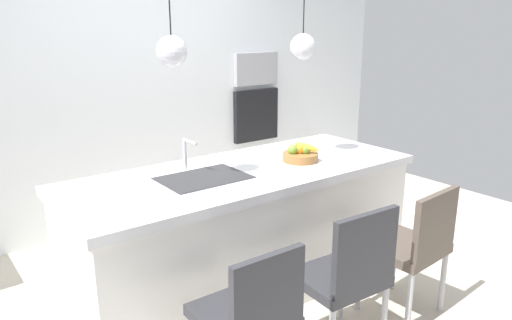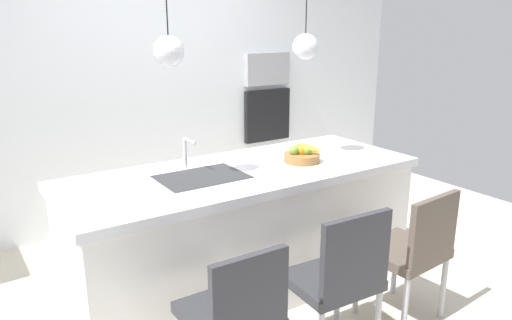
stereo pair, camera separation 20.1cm
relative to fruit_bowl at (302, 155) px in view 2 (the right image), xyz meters
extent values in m
plane|color=beige|center=(-0.45, 0.07, -0.94)|extent=(6.60, 6.60, 0.00)
cube|color=white|center=(-0.45, 1.72, 0.36)|extent=(6.00, 0.10, 2.60)
cube|color=white|center=(-0.45, 0.07, -0.53)|extent=(2.42, 0.89, 0.83)
cube|color=white|center=(-0.45, 0.07, -0.08)|extent=(2.48, 0.95, 0.06)
cube|color=#2D2D30|center=(-0.78, 0.07, -0.05)|extent=(0.56, 0.40, 0.02)
cylinder|color=silver|center=(-0.78, 0.31, 0.06)|extent=(0.02, 0.02, 0.22)
cylinder|color=silver|center=(-0.78, 0.23, 0.16)|extent=(0.02, 0.16, 0.02)
cylinder|color=#9E6B38|center=(0.00, 0.00, -0.02)|extent=(0.26, 0.26, 0.06)
sphere|color=red|center=(0.02, 0.02, 0.04)|extent=(0.08, 0.08, 0.08)
sphere|color=olive|center=(-0.05, 0.02, 0.04)|extent=(0.07, 0.07, 0.07)
sphere|color=olive|center=(0.02, -0.03, 0.04)|extent=(0.07, 0.07, 0.07)
sphere|color=orange|center=(0.00, 0.00, 0.04)|extent=(0.08, 0.08, 0.08)
ellipsoid|color=yellow|center=(0.03, -0.04, 0.06)|extent=(0.15, 0.17, 0.09)
cube|color=#9E9EA3|center=(0.83, 1.65, 0.46)|extent=(0.54, 0.08, 0.34)
cube|color=black|center=(0.83, 1.65, -0.04)|extent=(0.56, 0.08, 0.56)
cube|color=#333338|center=(-1.10, -0.81, -0.48)|extent=(0.42, 0.45, 0.06)
cube|color=#333338|center=(-1.10, -1.01, -0.26)|extent=(0.40, 0.04, 0.38)
cube|color=#333338|center=(-0.42, -0.81, -0.50)|extent=(0.49, 0.44, 0.06)
cube|color=#333338|center=(-0.43, -1.00, -0.25)|extent=(0.45, 0.07, 0.43)
cylinder|color=#B2B2B7|center=(-0.20, -0.64, -0.74)|extent=(0.04, 0.04, 0.41)
cylinder|color=#B2B2B7|center=(-0.61, -0.62, -0.74)|extent=(0.04, 0.04, 0.41)
cube|color=brown|center=(0.19, -0.81, -0.48)|extent=(0.50, 0.47, 0.06)
cube|color=brown|center=(0.20, -1.01, -0.26)|extent=(0.45, 0.07, 0.39)
cylinder|color=#B2B2B7|center=(0.38, -0.61, -0.73)|extent=(0.04, 0.04, 0.43)
cylinder|color=#B2B2B7|center=(-0.03, -0.64, -0.73)|extent=(0.04, 0.04, 0.43)
cylinder|color=#B2B2B7|center=(0.41, -0.98, -0.73)|extent=(0.04, 0.04, 0.43)
cylinder|color=#B2B2B7|center=(0.00, -1.01, -0.73)|extent=(0.04, 0.04, 0.43)
sphere|color=silver|center=(-0.97, 0.07, 0.76)|extent=(0.18, 0.18, 0.18)
sphere|color=silver|center=(0.06, 0.07, 0.76)|extent=(0.18, 0.18, 0.18)
camera|label=1|loc=(-2.30, -2.52, 0.91)|focal=33.90mm
camera|label=2|loc=(-2.14, -2.63, 0.91)|focal=33.90mm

